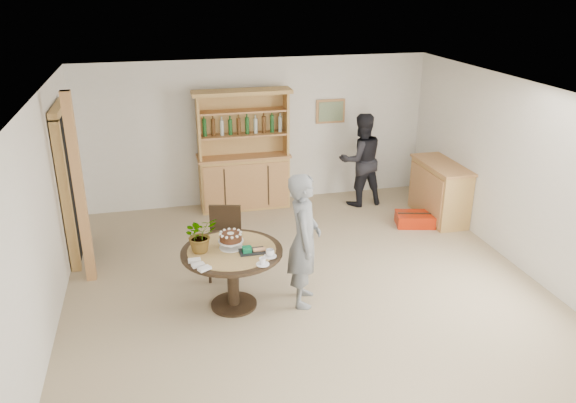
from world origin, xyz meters
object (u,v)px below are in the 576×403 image
Objects in this scene: hutch at (244,169)px; adult_person at (361,160)px; dining_table at (232,261)px; dining_chair at (225,237)px; red_suitcase at (415,219)px; teen_boy at (304,240)px; sideboard at (440,191)px.

hutch reaches higher than adult_person.
dining_table is at bearing 41.59° from adult_person.
hutch is 2.16× the size of dining_chair.
dining_table is 3.65m from red_suitcase.
teen_boy is at bearing -6.71° from dining_table.
hutch reaches higher than dining_chair.
sideboard is at bearing 27.07° from dining_table.
hutch is at bearing 78.06° from dining_table.
sideboard reaches higher than dining_table.
dining_chair is (-3.68, -1.07, 0.06)m from sideboard.
dining_table is at bearing -76.37° from dining_chair.
teen_boy reaches higher than dining_table.
hutch reaches higher than red_suitcase.
dining_table is at bearing -152.93° from sideboard.
red_suitcase is at bearing -157.94° from sideboard.
hutch is at bearing 164.78° from red_suitcase.
dining_chair is 3.29m from adult_person.
dining_chair reaches higher than sideboard.
hutch is 1.26× the size of adult_person.
dining_chair is at bearing 88.57° from dining_table.
adult_person is 1.42m from red_suitcase.
adult_person is (2.63, 1.96, 0.28)m from dining_chair.
dining_table is at bearing -137.71° from red_suitcase.
teen_boy is 2.44× the size of red_suitcase.
red_suitcase is (3.18, 0.86, -0.43)m from dining_chair.
red_suitcase is at bearing 27.82° from dining_table.
hutch is 3.29m from sideboard.
dining_table is at bearing 99.70° from teen_boy.
hutch is 2.98m from red_suitcase.
red_suitcase is at bearing -36.30° from teen_boy.
dining_chair is 0.57× the size of teen_boy.
sideboard is 0.66m from red_suitcase.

